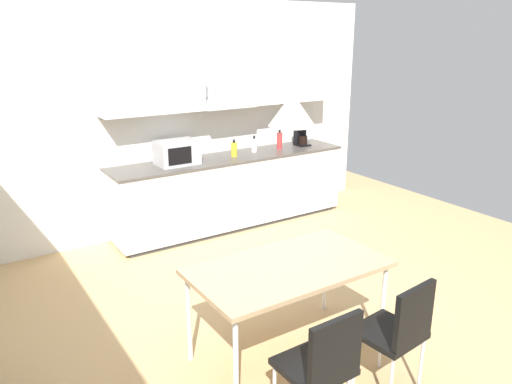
{
  "coord_description": "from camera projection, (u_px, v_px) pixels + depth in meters",
  "views": [
    {
      "loc": [
        -2.14,
        -2.93,
        2.39
      ],
      "look_at": [
        0.26,
        0.73,
        1.0
      ],
      "focal_mm": 35.0,
      "sensor_mm": 36.0,
      "label": 1
    }
  ],
  "objects": [
    {
      "name": "upper_wall_cabinets",
      "position": [
        224.0,
        83.0,
        6.15
      ],
      "size": [
        3.11,
        0.4,
        0.61
      ],
      "color": "silver"
    },
    {
      "name": "kitchen_counter",
      "position": [
        232.0,
        190.0,
        6.44
      ],
      "size": [
        3.13,
        0.67,
        0.92
      ],
      "color": "#333333",
      "rests_on": "ground_plane"
    },
    {
      "name": "ground_plane",
      "position": [
        278.0,
        334.0,
        4.18
      ],
      "size": [
        8.14,
        8.1,
        0.02
      ],
      "primitive_type": "cube",
      "color": "tan"
    },
    {
      "name": "backsplash_tile",
      "position": [
        219.0,
        131.0,
        6.46
      ],
      "size": [
        3.11,
        0.02,
        0.56
      ],
      "primitive_type": "cube",
      "color": "silver",
      "rests_on": "kitchen_counter"
    },
    {
      "name": "chair_near_right",
      "position": [
        399.0,
        327.0,
        3.31
      ],
      "size": [
        0.44,
        0.44,
        0.87
      ],
      "color": "black",
      "rests_on": "ground_plane"
    },
    {
      "name": "bottle_red",
      "position": [
        279.0,
        141.0,
        6.66
      ],
      "size": [
        0.07,
        0.07,
        0.27
      ],
      "color": "red",
      "rests_on": "kitchen_counter"
    },
    {
      "name": "bottle_white",
      "position": [
        254.0,
        145.0,
        6.5
      ],
      "size": [
        0.07,
        0.07,
        0.21
      ],
      "color": "white",
      "rests_on": "kitchen_counter"
    },
    {
      "name": "wall_back",
      "position": [
        146.0,
        120.0,
        5.95
      ],
      "size": [
        6.51,
        0.1,
        2.81
      ],
      "primitive_type": "cube",
      "color": "silver",
      "rests_on": "ground_plane"
    },
    {
      "name": "dining_table",
      "position": [
        289.0,
        271.0,
        3.7
      ],
      "size": [
        1.45,
        0.8,
        0.76
      ],
      "color": "tan",
      "rests_on": "ground_plane"
    },
    {
      "name": "coffee_maker",
      "position": [
        301.0,
        135.0,
        6.87
      ],
      "size": [
        0.18,
        0.19,
        0.3
      ],
      "color": "black",
      "rests_on": "kitchen_counter"
    },
    {
      "name": "microwave",
      "position": [
        177.0,
        153.0,
        5.87
      ],
      "size": [
        0.48,
        0.35,
        0.28
      ],
      "color": "#ADADB2",
      "rests_on": "kitchen_counter"
    },
    {
      "name": "bottle_yellow",
      "position": [
        234.0,
        149.0,
        6.26
      ],
      "size": [
        0.08,
        0.08,
        0.21
      ],
      "color": "yellow",
      "rests_on": "kitchen_counter"
    },
    {
      "name": "chair_near_left",
      "position": [
        323.0,
        362.0,
        2.96
      ],
      "size": [
        0.41,
        0.41,
        0.87
      ],
      "color": "black",
      "rests_on": "ground_plane"
    },
    {
      "name": "pendant_lamp",
      "position": [
        292.0,
        110.0,
        3.34
      ],
      "size": [
        0.32,
        0.32,
        0.22
      ],
      "primitive_type": "cone",
      "color": "silver"
    }
  ]
}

